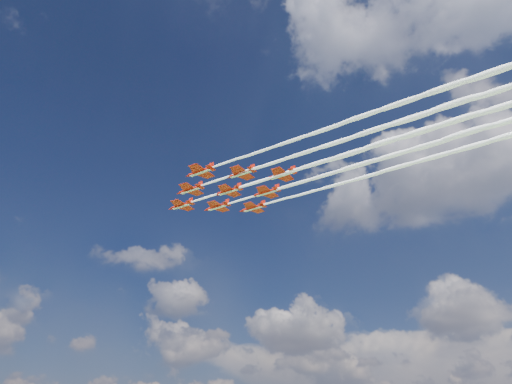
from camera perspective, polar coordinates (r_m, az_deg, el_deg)
jet_lead at (r=155.76m, az=4.05°, el=2.34°), size 95.90×9.79×2.73m
jet_row2_port at (r=146.09m, az=6.13°, el=4.68°), size 95.90×9.79×2.73m
jet_row2_starb at (r=157.98m, az=8.62°, el=2.15°), size 95.90×9.79×2.73m
jet_row3_port at (r=136.91m, az=8.50°, el=7.34°), size 95.90×9.79×2.73m
jet_row3_centre at (r=148.76m, az=10.96°, el=4.43°), size 95.90×9.79×2.73m
jet_row3_starb at (r=161.17m, az=13.03°, el=1.94°), size 95.90×9.79×2.73m
jet_row4_port at (r=140.09m, az=13.61°, el=6.99°), size 95.90×9.79×2.73m
jet_row4_starb at (r=152.45m, az=15.59°, el=4.15°), size 95.90×9.79×2.73m
jet_tail at (r=144.32m, az=18.46°, el=6.60°), size 95.90×9.79×2.73m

